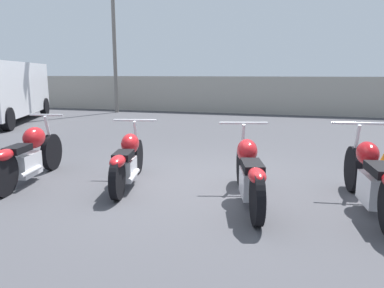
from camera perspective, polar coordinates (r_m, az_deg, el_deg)
ground_plane at (r=5.85m, az=0.28°, el=-6.09°), size 60.00×60.00×0.00m
fence_back at (r=15.93m, az=11.12°, el=7.26°), size 40.00×0.04×1.56m
motorcycle_slot_1 at (r=6.39m, az=-23.63°, el=-1.52°), size 0.70×2.10×1.01m
motorcycle_slot_2 at (r=5.76m, az=-9.77°, el=-2.42°), size 0.80×1.94×0.95m
motorcycle_slot_3 at (r=4.96m, az=8.67°, el=-4.23°), size 0.88×2.12×0.99m
motorcycle_slot_4 at (r=5.09m, az=25.71°, el=-4.71°), size 0.72×2.25×1.03m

